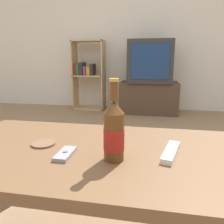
{
  "coord_description": "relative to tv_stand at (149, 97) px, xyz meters",
  "views": [
    {
      "loc": [
        0.24,
        -0.78,
        0.82
      ],
      "look_at": [
        0.05,
        0.22,
        0.58
      ],
      "focal_mm": 35.0,
      "sensor_mm": 36.0,
      "label": 1
    }
  ],
  "objects": [
    {
      "name": "back_wall",
      "position": [
        -0.19,
        0.31,
        1.06
      ],
      "size": [
        8.0,
        0.05,
        2.6
      ],
      "color": "silver",
      "rests_on": "ground_plane"
    },
    {
      "name": "coffee_table",
      "position": [
        -0.19,
        -2.71,
        0.16
      ],
      "size": [
        1.21,
        0.65,
        0.48
      ],
      "color": "brown",
      "rests_on": "ground_plane"
    },
    {
      "name": "television",
      "position": [
        0.0,
        -0.0,
        0.56
      ],
      "size": [
        0.66,
        0.58,
        0.63
      ],
      "color": "#2D2D2D",
      "rests_on": "tv_stand"
    },
    {
      "name": "coaster",
      "position": [
        -0.39,
        -2.71,
        0.24
      ],
      "size": [
        0.1,
        0.1,
        0.01
      ],
      "color": "brown",
      "rests_on": "coffee_table"
    },
    {
      "name": "bookshelf",
      "position": [
        -1.03,
        0.1,
        0.36
      ],
      "size": [
        0.52,
        0.3,
        1.14
      ],
      "color": "tan",
      "rests_on": "ground_plane"
    },
    {
      "name": "remote_control",
      "position": [
        0.12,
        -2.71,
        0.25
      ],
      "size": [
        0.08,
        0.19,
        0.02
      ],
      "rotation": [
        0.0,
        0.0,
        -0.24
      ],
      "color": "white",
      "rests_on": "coffee_table"
    },
    {
      "name": "cell_phone",
      "position": [
        -0.26,
        -2.79,
        0.24
      ],
      "size": [
        0.05,
        0.12,
        0.02
      ],
      "rotation": [
        0.0,
        0.0,
        -0.0
      ],
      "color": "gray",
      "rests_on": "coffee_table"
    },
    {
      "name": "beer_bottle",
      "position": [
        -0.08,
        -2.79,
        0.34
      ],
      "size": [
        0.07,
        0.07,
        0.28
      ],
      "color": "#563314",
      "rests_on": "coffee_table"
    },
    {
      "name": "tv_stand",
      "position": [
        0.0,
        0.0,
        0.0
      ],
      "size": [
        0.89,
        0.48,
        0.49
      ],
      "color": "#4C3828",
      "rests_on": "ground_plane"
    }
  ]
}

